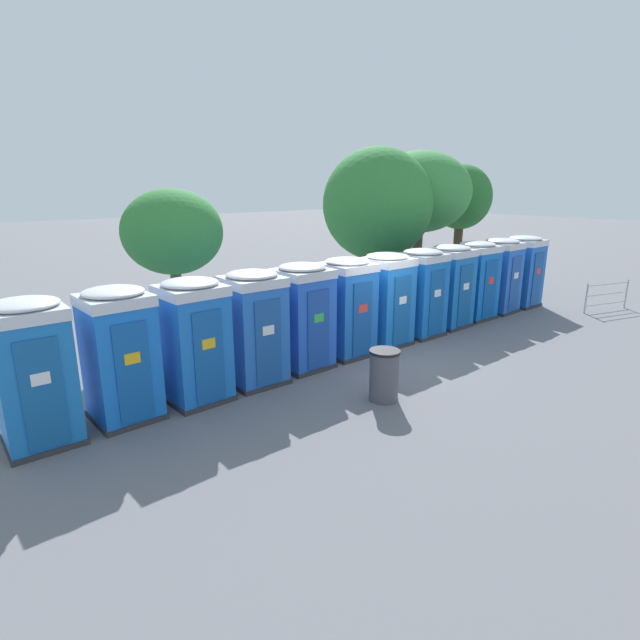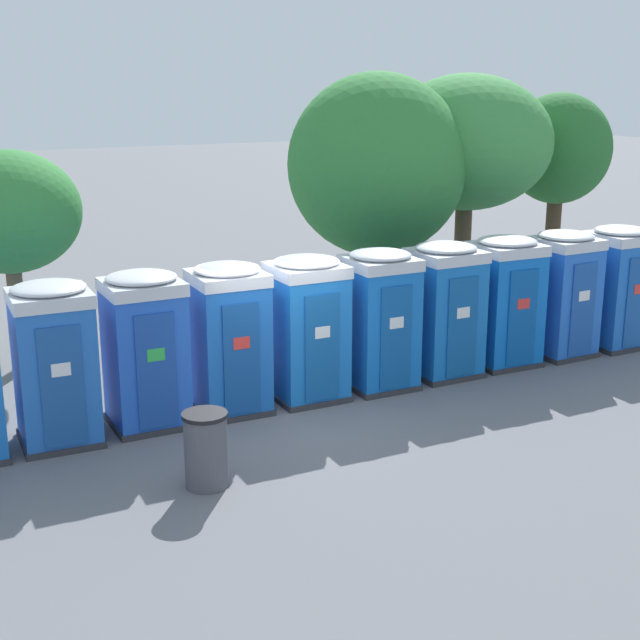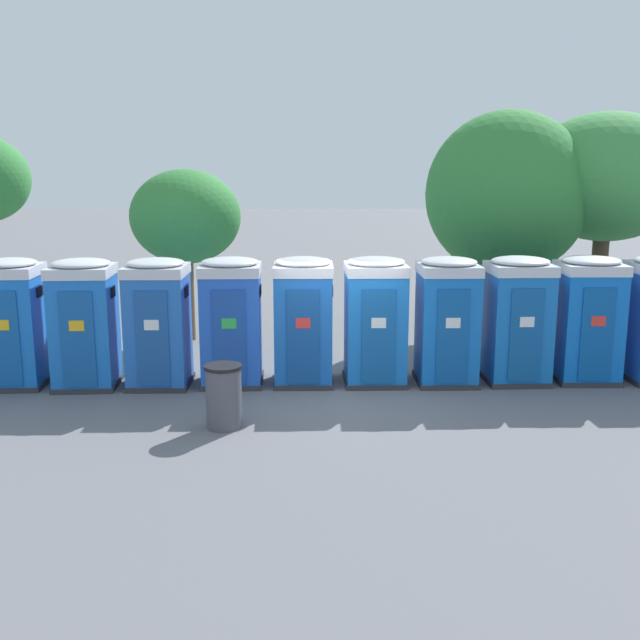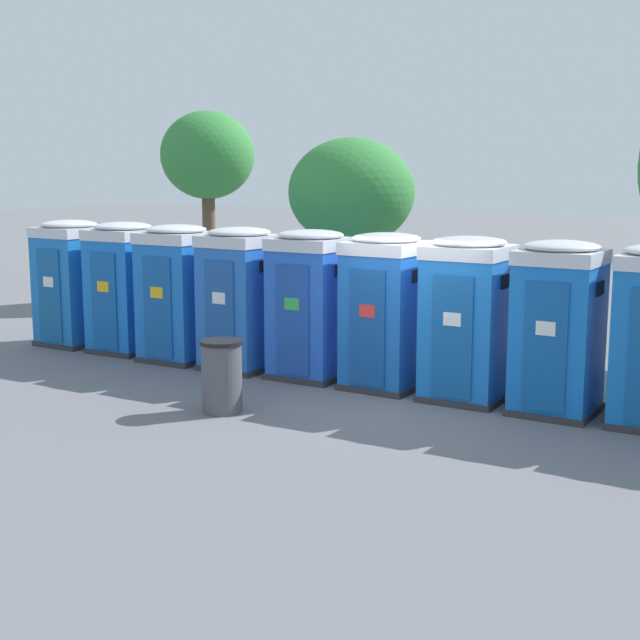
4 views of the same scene
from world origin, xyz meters
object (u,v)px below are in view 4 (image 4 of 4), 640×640
at_px(portapotty_0, 71,282).
at_px(portapotty_3, 240,298).
at_px(portapotty_6, 467,318).
at_px(portapotty_7, 558,327).
at_px(portapotty_4, 311,304).
at_px(street_tree_4, 208,157).
at_px(trash_can, 222,376).
at_px(portapotty_2, 177,292).
at_px(portapotty_5, 385,310).
at_px(portapotty_1, 124,287).
at_px(street_tree_2, 351,193).

xyz_separation_m(portapotty_0, portapotty_3, (4.28, -0.09, -0.00)).
relative_size(portapotty_6, portapotty_7, 1.00).
bearing_deg(portapotty_6, portapotty_4, 178.87).
height_order(street_tree_4, trash_can, street_tree_4).
bearing_deg(portapotty_2, portapotty_5, 0.87).
relative_size(portapotty_5, portapotty_6, 1.00).
distance_m(portapotty_3, street_tree_4, 8.99).
bearing_deg(trash_can, portapotty_6, 42.09).
height_order(portapotty_7, street_tree_4, street_tree_4).
relative_size(portapotty_3, portapotty_4, 1.00).
bearing_deg(portapotty_1, street_tree_2, 52.87).
height_order(portapotty_4, portapotty_5, same).
distance_m(portapotty_5, portapotty_7, 2.86).
bearing_deg(portapotty_7, portapotty_2, 179.76).
bearing_deg(trash_can, portapotty_2, 139.26).
height_order(portapotty_0, portapotty_3, same).
height_order(portapotty_3, street_tree_4, street_tree_4).
distance_m(portapotty_0, portapotty_4, 5.71).
distance_m(portapotty_4, street_tree_4, 9.91).
relative_size(portapotty_5, portapotty_7, 1.00).
relative_size(portapotty_3, portapotty_5, 1.00).
bearing_deg(portapotty_2, portapotty_7, -0.24).
bearing_deg(trash_can, portapotty_0, 155.71).
distance_m(portapotty_3, street_tree_2, 4.33).
height_order(portapotty_2, street_tree_4, street_tree_4).
relative_size(portapotty_1, portapotty_4, 1.00).
height_order(portapotty_1, trash_can, portapotty_1).
relative_size(portapotty_6, trash_can, 2.36).
xyz_separation_m(portapotty_2, portapotty_5, (4.28, 0.07, 0.00)).
distance_m(portapotty_4, portapotty_7, 4.28).
distance_m(portapotty_3, portapotty_7, 5.71).
bearing_deg(portapotty_0, portapotty_7, -0.72).
relative_size(portapotty_1, portapotty_2, 1.00).
bearing_deg(portapotty_6, portapotty_2, -179.74).
bearing_deg(portapotty_7, street_tree_2, 144.70).
xyz_separation_m(portapotty_2, street_tree_2, (1.49, 3.97, 1.76)).
bearing_deg(portapotty_5, portapotty_4, 179.35).
distance_m(portapotty_2, portapotty_7, 7.14).
xyz_separation_m(street_tree_4, trash_can, (7.18, -8.96, -3.32)).
bearing_deg(portapotty_0, portapotty_6, -0.47).
height_order(portapotty_1, portapotty_3, same).
bearing_deg(portapotty_0, portapotty_4, -0.14).
bearing_deg(street_tree_4, portapotty_1, -65.80).
bearing_deg(portapotty_3, portapotty_1, 177.92).
distance_m(portapotty_3, portapotty_6, 4.28).
bearing_deg(portapotty_7, portapotty_0, 179.28).
distance_m(portapotty_2, portapotty_3, 1.43).
bearing_deg(portapotty_2, portapotty_4, 1.64).
bearing_deg(street_tree_4, portapotty_4, -41.79).
bearing_deg(portapotty_2, street_tree_4, 123.53).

